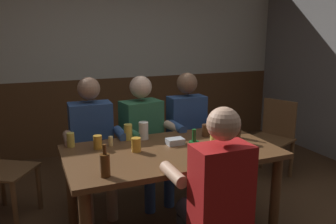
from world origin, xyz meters
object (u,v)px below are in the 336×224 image
pint_glass_0 (71,140)px  pint_glass_1 (128,132)px  person_0 (92,139)px  bottle_1 (233,127)px  chair_empty_near_left (273,136)px  dining_table (171,162)px  pint_glass_6 (98,142)px  pint_glass_4 (215,140)px  pint_glass_2 (206,130)px  person_3 (215,193)px  person_2 (190,128)px  plate_0 (214,158)px  bottle_0 (105,165)px  bottle_2 (194,153)px  pint_glass_3 (144,131)px  condiment_caddy (175,141)px  table_candle (111,141)px  pint_glass_5 (236,133)px  pint_glass_7 (136,145)px

pint_glass_0 → pint_glass_1: size_ratio=0.86×
person_0 → bottle_1: size_ratio=5.72×
chair_empty_near_left → bottle_1: bottle_1 is taller
dining_table → pint_glass_6: size_ratio=15.12×
chair_empty_near_left → pint_glass_1: bearing=76.1°
dining_table → pint_glass_4: (0.35, -0.09, 0.16)m
person_0 → pint_glass_2: size_ratio=11.64×
person_3 → pint_glass_2: bearing=65.2°
person_0 → person_2: size_ratio=1.00×
person_3 → pint_glass_0: bearing=125.1°
person_0 → pint_glass_1: size_ratio=9.15×
plate_0 → bottle_0: bottle_0 is taller
bottle_2 → bottle_0: bearing=173.7°
pint_glass_3 → dining_table: bearing=-71.0°
pint_glass_1 → condiment_caddy: bearing=-40.5°
dining_table → pint_glass_1: 0.48m
plate_0 → table_candle: bearing=137.0°
person_2 → pint_glass_6: 1.12m
person_2 → table_candle: bearing=23.6°
bottle_0 → pint_glass_5: bottle_0 is taller
pint_glass_1 → pint_glass_4: size_ratio=1.17×
chair_empty_near_left → pint_glass_0: chair_empty_near_left is taller
bottle_2 → pint_glass_3: 0.74m
pint_glass_6 → chair_empty_near_left: bearing=11.4°
pint_glass_4 → pint_glass_6: bearing=160.0°
person_2 → plate_0: bearing=73.0°
table_candle → bottle_1: bearing=-8.7°
condiment_caddy → pint_glass_7: 0.35m
person_2 → pint_glass_4: bearing=78.4°
chair_empty_near_left → plate_0: chair_empty_near_left is taller
person_3 → plate_0: bearing=61.9°
plate_0 → pint_glass_6: (-0.73, 0.55, 0.05)m
person_0 → pint_glass_2: (0.92, -0.48, 0.11)m
chair_empty_near_left → pint_glass_1: 1.85m
pint_glass_0 → person_3: bearing=-55.4°
pint_glass_1 → pint_glass_3: pint_glass_3 is taller
person_3 → pint_glass_6: person_3 is taller
bottle_2 → pint_glass_3: (-0.12, 0.73, -0.02)m
bottle_1 → bottle_2: size_ratio=0.82×
pint_glass_6 → pint_glass_4: bearing=-20.0°
pint_glass_5 → person_3: bearing=-131.7°
pint_glass_2 → dining_table: bearing=-153.7°
pint_glass_5 → pint_glass_4: bearing=-168.0°
dining_table → bottle_2: bearing=-89.7°
table_candle → pint_glass_2: size_ratio=0.75×
pint_glass_1 → pint_glass_4: pint_glass_1 is taller
pint_glass_4 → pint_glass_3: bearing=137.6°
bottle_2 → pint_glass_1: (-0.25, 0.76, -0.03)m
pint_glass_5 → condiment_caddy: bearing=164.9°
person_3 → bottle_1: 1.02m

